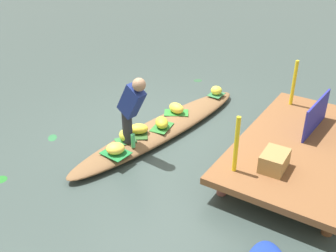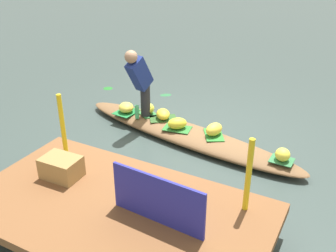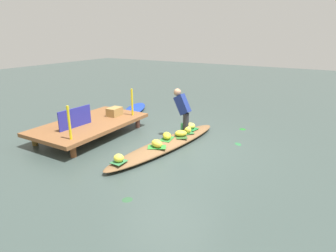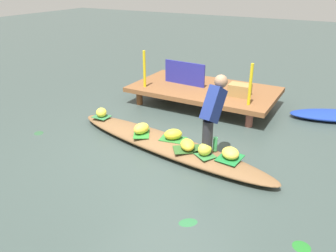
{
  "view_description": "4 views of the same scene",
  "coord_description": "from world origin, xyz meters",
  "px_view_note": "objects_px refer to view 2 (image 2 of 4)",
  "views": [
    {
      "loc": [
        5.17,
        3.43,
        3.64
      ],
      "look_at": [
        0.25,
        0.28,
        0.35
      ],
      "focal_mm": 43.81,
      "sensor_mm": 36.0,
      "label": 1
    },
    {
      "loc": [
        -2.35,
        4.97,
        2.96
      ],
      "look_at": [
        0.11,
        0.35,
        0.36
      ],
      "focal_mm": 41.7,
      "sensor_mm": 36.0,
      "label": 2
    },
    {
      "loc": [
        -5.75,
        -3.41,
        2.8
      ],
      "look_at": [
        0.45,
        0.23,
        0.42
      ],
      "focal_mm": 30.1,
      "sensor_mm": 36.0,
      "label": 3
    },
    {
      "loc": [
        2.51,
        -4.44,
        2.72
      ],
      "look_at": [
        -0.04,
        0.13,
        0.37
      ],
      "focal_mm": 36.16,
      "sensor_mm": 36.0,
      "label": 4
    }
  ],
  "objects_px": {
    "banana_bunch_0": "(177,123)",
    "vendor_boat": "(185,134)",
    "water_bottle": "(137,112)",
    "vendor_person": "(140,79)",
    "banana_bunch_4": "(148,109)",
    "banana_bunch_5": "(214,129)",
    "banana_bunch_2": "(126,108)",
    "banana_bunch_1": "(163,114)",
    "market_banner": "(157,200)",
    "banana_bunch_3": "(283,155)",
    "produce_crate": "(61,167)"
  },
  "relations": [
    {
      "from": "banana_bunch_0",
      "to": "vendor_boat",
      "type": "bearing_deg",
      "value": -149.17
    },
    {
      "from": "water_bottle",
      "to": "vendor_person",
      "type": "bearing_deg",
      "value": -141.55
    },
    {
      "from": "water_bottle",
      "to": "banana_bunch_4",
      "type": "bearing_deg",
      "value": -110.0
    },
    {
      "from": "vendor_boat",
      "to": "banana_bunch_0",
      "type": "relative_size",
      "value": 13.19
    },
    {
      "from": "banana_bunch_0",
      "to": "banana_bunch_5",
      "type": "xyz_separation_m",
      "value": [
        -0.59,
        -0.07,
        0.0
      ]
    },
    {
      "from": "vendor_boat",
      "to": "banana_bunch_2",
      "type": "xyz_separation_m",
      "value": [
        1.16,
        -0.09,
        0.18
      ]
    },
    {
      "from": "banana_bunch_0",
      "to": "banana_bunch_5",
      "type": "relative_size",
      "value": 0.98
    },
    {
      "from": "banana_bunch_1",
      "to": "water_bottle",
      "type": "xyz_separation_m",
      "value": [
        0.39,
        0.18,
        0.03
      ]
    },
    {
      "from": "banana_bunch_0",
      "to": "market_banner",
      "type": "distance_m",
      "value": 2.49
    },
    {
      "from": "banana_bunch_2",
      "to": "banana_bunch_4",
      "type": "distance_m",
      "value": 0.39
    },
    {
      "from": "banana_bunch_3",
      "to": "market_banner",
      "type": "bearing_deg",
      "value": 70.21
    },
    {
      "from": "banana_bunch_0",
      "to": "banana_bunch_1",
      "type": "relative_size",
      "value": 0.97
    },
    {
      "from": "banana_bunch_2",
      "to": "banana_bunch_4",
      "type": "xyz_separation_m",
      "value": [
        -0.37,
        -0.1,
        0.01
      ]
    },
    {
      "from": "banana_bunch_1",
      "to": "banana_bunch_2",
      "type": "distance_m",
      "value": 0.69
    },
    {
      "from": "vendor_boat",
      "to": "banana_bunch_4",
      "type": "xyz_separation_m",
      "value": [
        0.79,
        -0.19,
        0.19
      ]
    },
    {
      "from": "banana_bunch_0",
      "to": "market_banner",
      "type": "xyz_separation_m",
      "value": [
        -0.93,
        2.28,
        0.38
      ]
    },
    {
      "from": "banana_bunch_4",
      "to": "water_bottle",
      "type": "xyz_separation_m",
      "value": [
        0.08,
        0.22,
        0.01
      ]
    },
    {
      "from": "banana_bunch_2",
      "to": "banana_bunch_4",
      "type": "bearing_deg",
      "value": -164.6
    },
    {
      "from": "banana_bunch_2",
      "to": "vendor_person",
      "type": "xyz_separation_m",
      "value": [
        -0.35,
        0.07,
        0.59
      ]
    },
    {
      "from": "banana_bunch_1",
      "to": "banana_bunch_2",
      "type": "bearing_deg",
      "value": 5.43
    },
    {
      "from": "banana_bunch_2",
      "to": "produce_crate",
      "type": "bearing_deg",
      "value": 105.25
    },
    {
      "from": "vendor_boat",
      "to": "banana_bunch_4",
      "type": "distance_m",
      "value": 0.83
    },
    {
      "from": "banana_bunch_2",
      "to": "market_banner",
      "type": "height_order",
      "value": "market_banner"
    },
    {
      "from": "vendor_boat",
      "to": "banana_bunch_5",
      "type": "bearing_deg",
      "value": -169.35
    },
    {
      "from": "water_bottle",
      "to": "market_banner",
      "type": "xyz_separation_m",
      "value": [
        -1.7,
        2.31,
        0.36
      ]
    },
    {
      "from": "banana_bunch_3",
      "to": "banana_bunch_5",
      "type": "relative_size",
      "value": 0.72
    },
    {
      "from": "banana_bunch_1",
      "to": "banana_bunch_3",
      "type": "relative_size",
      "value": 1.41
    },
    {
      "from": "banana_bunch_1",
      "to": "banana_bunch_0",
      "type": "bearing_deg",
      "value": 149.98
    },
    {
      "from": "water_bottle",
      "to": "market_banner",
      "type": "height_order",
      "value": "market_banner"
    },
    {
      "from": "banana_bunch_5",
      "to": "water_bottle",
      "type": "xyz_separation_m",
      "value": [
        1.35,
        0.04,
        0.02
      ]
    },
    {
      "from": "banana_bunch_0",
      "to": "vendor_person",
      "type": "xyz_separation_m",
      "value": [
        0.71,
        -0.08,
        0.59
      ]
    },
    {
      "from": "banana_bunch_2",
      "to": "banana_bunch_5",
      "type": "bearing_deg",
      "value": 177.28
    },
    {
      "from": "banana_bunch_4",
      "to": "banana_bunch_3",
      "type": "bearing_deg",
      "value": 169.52
    },
    {
      "from": "banana_bunch_2",
      "to": "market_banner",
      "type": "relative_size",
      "value": 0.28
    },
    {
      "from": "banana_bunch_5",
      "to": "produce_crate",
      "type": "relative_size",
      "value": 0.71
    },
    {
      "from": "vendor_person",
      "to": "vendor_boat",
      "type": "bearing_deg",
      "value": 179.01
    },
    {
      "from": "water_bottle",
      "to": "banana_bunch_1",
      "type": "bearing_deg",
      "value": -155.11
    },
    {
      "from": "vendor_boat",
      "to": "banana_bunch_2",
      "type": "relative_size",
      "value": 14.05
    },
    {
      "from": "banana_bunch_0",
      "to": "banana_bunch_2",
      "type": "relative_size",
      "value": 1.06
    },
    {
      "from": "banana_bunch_4",
      "to": "water_bottle",
      "type": "height_order",
      "value": "water_bottle"
    },
    {
      "from": "banana_bunch_5",
      "to": "produce_crate",
      "type": "bearing_deg",
      "value": 64.74
    },
    {
      "from": "banana_bunch_1",
      "to": "banana_bunch_4",
      "type": "distance_m",
      "value": 0.32
    },
    {
      "from": "banana_bunch_2",
      "to": "water_bottle",
      "type": "bearing_deg",
      "value": 158.2
    },
    {
      "from": "banana_bunch_0",
      "to": "banana_bunch_4",
      "type": "xyz_separation_m",
      "value": [
        0.68,
        -0.25,
        0.01
      ]
    },
    {
      "from": "banana_bunch_2",
      "to": "banana_bunch_5",
      "type": "distance_m",
      "value": 1.65
    },
    {
      "from": "produce_crate",
      "to": "banana_bunch_5",
      "type": "bearing_deg",
      "value": -115.26
    },
    {
      "from": "vendor_person",
      "to": "water_bottle",
      "type": "bearing_deg",
      "value": 38.45
    },
    {
      "from": "vendor_boat",
      "to": "banana_bunch_2",
      "type": "height_order",
      "value": "banana_bunch_2"
    },
    {
      "from": "banana_bunch_4",
      "to": "produce_crate",
      "type": "distance_m",
      "value": 2.39
    },
    {
      "from": "banana_bunch_4",
      "to": "produce_crate",
      "type": "xyz_separation_m",
      "value": [
        -0.24,
        2.36,
        0.23
      ]
    }
  ]
}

